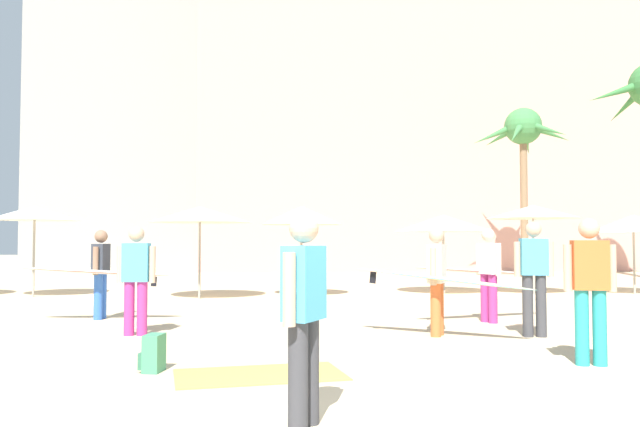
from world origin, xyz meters
The scene contains 18 objects.
ground centered at (0.00, 0.00, 0.00)m, with size 120.00×120.00×0.00m, color beige.
hotel_pink centered at (7.07, 29.05, 9.30)m, with size 22.85×9.88×18.60m, color #DB9989.
palm_tree_far_left centered at (9.29, 20.02, 5.69)m, with size 4.28×3.99×6.83m.
cafe_umbrella_0 centered at (-6.93, 12.03, 2.19)m, with size 2.30×2.30×2.37m.
cafe_umbrella_1 centered at (-2.52, 11.20, 2.13)m, with size 2.59×2.59×2.33m.
cafe_umbrella_2 centered at (6.42, 11.98, 2.25)m, with size 2.51×2.51×2.44m.
cafe_umbrella_3 centered at (9.26, 11.98, 1.93)m, with size 2.40×2.40×2.17m.
cafe_umbrella_5 centered at (0.07, 11.69, 2.13)m, with size 2.13×2.13×2.37m.
cafe_umbrella_6 centered at (4.02, 12.32, 1.94)m, with size 2.69×2.69×2.17m.
beach_towel centered at (-0.68, 1.98, 0.01)m, with size 1.82×1.01×0.01m, color #F4CC4C.
backpack centered at (-1.88, 2.24, 0.20)m, with size 0.28×0.33×0.42m.
person_far_right centered at (3.28, 6.34, 0.91)m, with size 2.87×1.34×1.69m.
person_near_left centered at (1.96, 4.60, 0.91)m, with size 2.56×1.62×1.67m.
person_far_left centered at (-3.83, 6.98, 0.91)m, with size 2.64×0.83×1.67m.
person_mid_left centered at (-0.26, 0.02, 0.93)m, with size 0.38×0.58×1.70m.
person_near_right centered at (3.43, 4.51, 0.97)m, with size 0.61×0.27×1.77m.
person_mid_center centered at (3.21, 2.29, 0.95)m, with size 0.61×0.29×1.74m.
person_mid_right centered at (-2.70, 5.01, 0.93)m, with size 0.60×0.25×1.69m.
Camera 1 is at (-0.43, -5.08, 1.48)m, focal length 35.80 mm.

